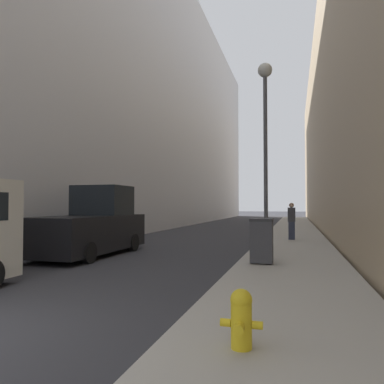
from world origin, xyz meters
The scene contains 7 objects.
sidewalk_right centered at (4.74, 18.00, 0.06)m, with size 3.03×60.00×0.12m.
building_left_glass centered at (-9.85, 26.00, 10.53)m, with size 12.00×60.00×21.05m.
fire_hydrant centered at (4.22, 0.88, 0.47)m, with size 0.48×0.36×0.66m.
trash_bin centered at (3.91, 7.16, 0.75)m, with size 0.62×0.63×1.24m.
lamppost centered at (3.86, 9.51, 4.52)m, with size 0.49×0.49×6.47m.
pickup_truck centered at (-1.99, 8.29, 0.99)m, with size 2.02×5.09×2.43m.
pedestrian_on_sidewalk centered at (4.65, 14.73, 0.98)m, with size 0.35×0.23×1.71m.
Camera 1 is at (4.82, -3.35, 1.73)m, focal length 35.00 mm.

